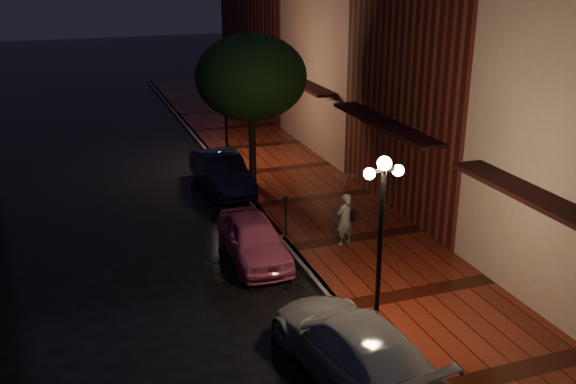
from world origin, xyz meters
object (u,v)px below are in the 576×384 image
object	(u,v)px
street_tree	(251,80)
silver_car	(352,345)
streetlamp_far	(226,107)
navy_car	(221,172)
woman_with_umbrella	(346,198)
streetlamp_near	(380,235)
parking_meter	(286,212)
pink_car	(254,239)

from	to	relation	value
street_tree	silver_car	world-z (taller)	street_tree
streetlamp_far	navy_car	xyz separation A→B (m)	(-0.95, -2.77, -1.88)
street_tree	streetlamp_far	bearing A→B (deg)	94.91
woman_with_umbrella	streetlamp_near	bearing A→B (deg)	57.80
streetlamp_near	streetlamp_far	size ratio (longest dim) A/B	1.00
navy_car	parking_meter	xyz separation A→B (m)	(0.75, -5.34, 0.24)
silver_car	woman_with_umbrella	bearing A→B (deg)	-120.82
pink_car	parking_meter	xyz separation A→B (m)	(1.36, 1.00, 0.28)
streetlamp_far	pink_car	world-z (taller)	streetlamp_far
silver_car	parking_meter	distance (m)	7.16
navy_car	woman_with_umbrella	size ratio (longest dim) A/B	1.89
streetlamp_far	parking_meter	size ratio (longest dim) A/B	3.24
woman_with_umbrella	parking_meter	size ratio (longest dim) A/B	1.74
streetlamp_far	street_tree	world-z (taller)	street_tree
woman_with_umbrella	silver_car	bearing A→B (deg)	50.39
pink_car	navy_car	xyz separation A→B (m)	(0.61, 6.34, 0.05)
streetlamp_near	street_tree	world-z (taller)	street_tree
street_tree	parking_meter	size ratio (longest dim) A/B	4.36
woman_with_umbrella	parking_meter	bearing A→B (deg)	-55.23
navy_car	silver_car	xyz separation A→B (m)	(-0.24, -12.43, -0.01)
street_tree	pink_car	bearing A→B (deg)	-106.58
silver_car	parking_meter	bearing A→B (deg)	-105.87
streetlamp_near	silver_car	world-z (taller)	streetlamp_near
street_tree	navy_car	size ratio (longest dim) A/B	1.32
streetlamp_far	street_tree	size ratio (longest dim) A/B	0.74
navy_car	silver_car	world-z (taller)	navy_car
parking_meter	silver_car	bearing A→B (deg)	-117.04
streetlamp_near	pink_car	xyz separation A→B (m)	(-1.56, 4.89, -1.93)
streetlamp_near	navy_car	size ratio (longest dim) A/B	0.98
woman_with_umbrella	pink_car	bearing A→B (deg)	-20.67
parking_meter	pink_car	bearing A→B (deg)	-162.85
streetlamp_far	navy_car	size ratio (longest dim) A/B	0.98
pink_car	woman_with_umbrella	size ratio (longest dim) A/B	1.71
silver_car	woman_with_umbrella	size ratio (longest dim) A/B	2.13
pink_car	woman_with_umbrella	distance (m)	3.04
street_tree	woman_with_umbrella	world-z (taller)	street_tree
streetlamp_far	silver_car	xyz separation A→B (m)	(-1.19, -15.21, -1.89)
streetlamp_near	parking_meter	bearing A→B (deg)	91.95
street_tree	navy_car	world-z (taller)	street_tree
street_tree	navy_car	distance (m)	3.73
streetlamp_near	streetlamp_far	distance (m)	14.00
street_tree	silver_car	size ratio (longest dim) A/B	1.18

